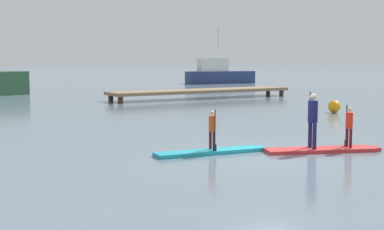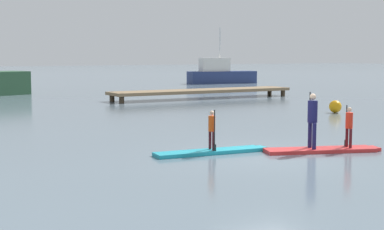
{
  "view_description": "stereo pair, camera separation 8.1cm",
  "coord_description": "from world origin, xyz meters",
  "px_view_note": "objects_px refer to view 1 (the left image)",
  "views": [
    {
      "loc": [
        -9.38,
        -12.13,
        2.67
      ],
      "look_at": [
        -0.47,
        3.29,
        0.8
      ],
      "focal_mm": 54.2,
      "sensor_mm": 36.0,
      "label": 1
    },
    {
      "loc": [
        -9.31,
        -12.17,
        2.67
      ],
      "look_at": [
        -0.47,
        3.29,
        0.8
      ],
      "focal_mm": 54.2,
      "sensor_mm": 36.0,
      "label": 2
    }
  ],
  "objects_px": {
    "paddler_adult": "(313,117)",
    "paddler_child_solo": "(212,128)",
    "mooring_buoy_mid": "(334,107)",
    "fishing_boat_green_midground": "(218,74)",
    "paddleboard_near": "(212,152)",
    "paddler_child_front": "(349,125)",
    "paddleboard_far": "(322,150)"
  },
  "relations": [
    {
      "from": "paddler_adult",
      "to": "paddler_child_solo",
      "type": "bearing_deg",
      "value": 155.47
    },
    {
      "from": "mooring_buoy_mid",
      "to": "fishing_boat_green_midground",
      "type": "bearing_deg",
      "value": 68.63
    },
    {
      "from": "fishing_boat_green_midground",
      "to": "paddler_child_solo",
      "type": "bearing_deg",
      "value": -122.84
    },
    {
      "from": "mooring_buoy_mid",
      "to": "paddleboard_near",
      "type": "bearing_deg",
      "value": -148.63
    },
    {
      "from": "paddler_child_solo",
      "to": "paddler_child_front",
      "type": "height_order",
      "value": "paddler_child_front"
    },
    {
      "from": "paddler_child_solo",
      "to": "paddler_adult",
      "type": "height_order",
      "value": "paddler_adult"
    },
    {
      "from": "paddleboard_far",
      "to": "paddler_child_solo",
      "type": "bearing_deg",
      "value": 155.83
    },
    {
      "from": "paddler_child_solo",
      "to": "paddler_adult",
      "type": "distance_m",
      "value": 2.77
    },
    {
      "from": "paddleboard_far",
      "to": "paddler_child_front",
      "type": "bearing_deg",
      "value": -18.73
    },
    {
      "from": "paddler_child_front",
      "to": "fishing_boat_green_midground",
      "type": "bearing_deg",
      "value": 62.93
    },
    {
      "from": "fishing_boat_green_midground",
      "to": "paddleboard_far",
      "type": "bearing_deg",
      "value": -118.23
    },
    {
      "from": "paddler_child_front",
      "to": "fishing_boat_green_midground",
      "type": "distance_m",
      "value": 37.49
    },
    {
      "from": "paddleboard_far",
      "to": "paddler_child_front",
      "type": "xyz_separation_m",
      "value": [
        0.73,
        -0.25,
        0.68
      ]
    },
    {
      "from": "paddler_child_front",
      "to": "fishing_boat_green_midground",
      "type": "height_order",
      "value": "fishing_boat_green_midground"
    },
    {
      "from": "paddleboard_far",
      "to": "mooring_buoy_mid",
      "type": "xyz_separation_m",
      "value": [
        7.86,
        7.76,
        0.24
      ]
    },
    {
      "from": "paddler_child_solo",
      "to": "paddler_child_front",
      "type": "xyz_separation_m",
      "value": [
        3.52,
        -1.5,
        0.03
      ]
    },
    {
      "from": "paddleboard_near",
      "to": "fishing_boat_green_midground",
      "type": "xyz_separation_m",
      "value": [
        20.58,
        31.87,
        0.82
      ]
    },
    {
      "from": "paddler_child_solo",
      "to": "fishing_boat_green_midground",
      "type": "xyz_separation_m",
      "value": [
        20.58,
        31.88,
        0.17
      ]
    },
    {
      "from": "fishing_boat_green_midground",
      "to": "mooring_buoy_mid",
      "type": "xyz_separation_m",
      "value": [
        -9.93,
        -25.38,
        -0.58
      ]
    },
    {
      "from": "paddler_child_front",
      "to": "paddler_adult",
      "type": "bearing_deg",
      "value": 160.64
    },
    {
      "from": "paddler_child_solo",
      "to": "paddleboard_far",
      "type": "bearing_deg",
      "value": -24.17
    },
    {
      "from": "paddler_child_solo",
      "to": "paddler_child_front",
      "type": "bearing_deg",
      "value": -23.08
    },
    {
      "from": "paddleboard_far",
      "to": "paddler_adult",
      "type": "xyz_separation_m",
      "value": [
        -0.28,
        0.11,
        0.91
      ]
    },
    {
      "from": "paddler_child_front",
      "to": "mooring_buoy_mid",
      "type": "distance_m",
      "value": 10.73
    },
    {
      "from": "fishing_boat_green_midground",
      "to": "mooring_buoy_mid",
      "type": "bearing_deg",
      "value": -111.37
    },
    {
      "from": "paddler_child_solo",
      "to": "paddleboard_near",
      "type": "bearing_deg",
      "value": 94.56
    },
    {
      "from": "paddleboard_far",
      "to": "paddler_adult",
      "type": "distance_m",
      "value": 0.96
    },
    {
      "from": "paddler_adult",
      "to": "fishing_boat_green_midground",
      "type": "bearing_deg",
      "value": 61.31
    },
    {
      "from": "paddleboard_far",
      "to": "paddler_child_front",
      "type": "relative_size",
      "value": 2.79
    },
    {
      "from": "fishing_boat_green_midground",
      "to": "mooring_buoy_mid",
      "type": "height_order",
      "value": "fishing_boat_green_midground"
    },
    {
      "from": "paddler_child_solo",
      "to": "paddler_adult",
      "type": "relative_size",
      "value": 0.72
    },
    {
      "from": "paddleboard_far",
      "to": "mooring_buoy_mid",
      "type": "distance_m",
      "value": 11.05
    }
  ]
}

